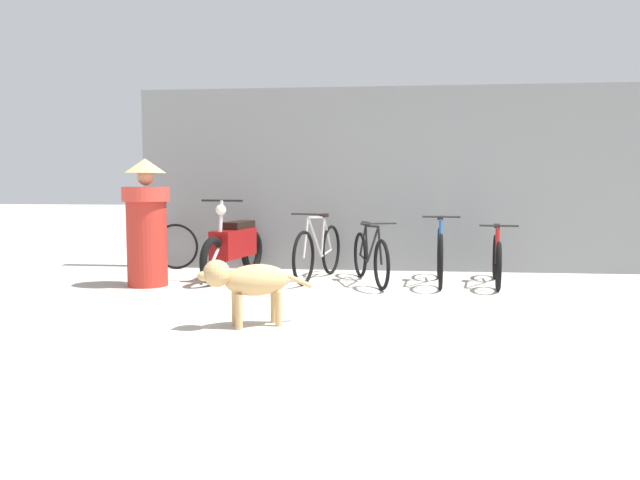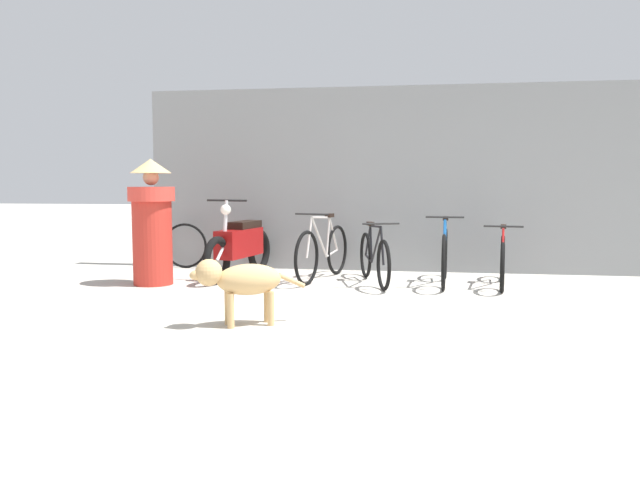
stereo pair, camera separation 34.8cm
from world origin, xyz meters
TOP-DOWN VIEW (x-y plane):
  - ground_plane at (0.00, 0.00)m, footprint 60.00×60.00m
  - shop_wall_back at (0.00, 3.69)m, footprint 7.88×0.20m
  - bicycle_0 at (-1.15, 2.65)m, footprint 0.55×1.70m
  - bicycle_1 at (-0.45, 2.42)m, footprint 0.59×1.63m
  - bicycle_2 at (0.45, 2.49)m, footprint 0.46×1.66m
  - bicycle_3 at (1.16, 2.48)m, footprint 0.46×1.60m
  - motorcycle at (-2.31, 2.65)m, footprint 0.58×1.84m
  - stray_dog at (-1.48, -0.15)m, footprint 0.98×0.58m
  - person_in_robes at (-3.24, 1.92)m, footprint 0.81×0.81m
  - spare_tire_left at (-3.39, 3.44)m, footprint 0.69×0.05m

SIDE VIEW (x-z plane):
  - ground_plane at x=0.00m, z-range 0.00..0.00m
  - bicycle_3 at x=1.16m, z-range -0.07..0.72m
  - bicycle_1 at x=-0.45m, z-range -0.07..0.74m
  - spare_tire_left at x=-3.39m, z-range 0.00..0.69m
  - bicycle_2 at x=0.45m, z-range -0.08..0.81m
  - bicycle_0 at x=-1.15m, z-range -0.08..0.83m
  - stray_dog at x=-1.48m, z-range 0.11..0.73m
  - motorcycle at x=-2.31m, z-range -0.10..0.98m
  - person_in_robes at x=-3.24m, z-range 0.01..1.61m
  - shop_wall_back at x=0.00m, z-range 0.00..2.69m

